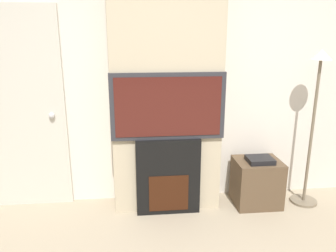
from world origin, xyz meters
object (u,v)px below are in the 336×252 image
fireplace (168,176)px  media_stand (257,182)px  television (168,106)px  floor_lamp (315,109)px

fireplace → media_stand: 0.95m
television → fireplace: bearing=90.0°
television → media_stand: size_ratio=2.01×
fireplace → media_stand: fireplace is taller
fireplace → television: (0.00, -0.00, 0.71)m
floor_lamp → television: bearing=-178.5°
television → media_stand: (0.94, 0.06, -0.84)m
fireplace → television: bearing=-90.0°
television → media_stand: 1.26m
floor_lamp → media_stand: bearing=177.0°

